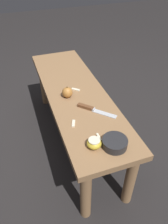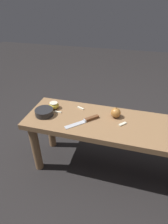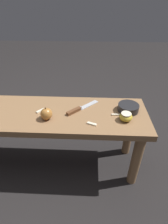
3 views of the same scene
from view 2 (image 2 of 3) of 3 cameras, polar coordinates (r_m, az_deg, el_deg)
ground_plane at (r=1.55m, az=9.50°, el=-17.95°), size 8.00×8.00×0.00m
wooden_bench at (r=1.27m, az=11.17°, el=-6.54°), size 1.32×0.40×0.48m
knife at (r=1.21m, az=1.05°, el=-2.60°), size 0.20×0.20×0.02m
apple_whole at (r=1.25m, az=10.31°, el=-0.23°), size 0.07×0.07×0.08m
apple_cut at (r=1.36m, az=-9.84°, el=2.15°), size 0.08×0.08×0.05m
apple_slice_near_knife at (r=1.31m, az=-8.54°, el=0.00°), size 0.05×0.01×0.01m
apple_slice_center at (r=1.21m, az=12.50°, el=-3.83°), size 0.05×0.06×0.01m
apple_slice_near_bowl at (r=1.34m, az=-1.12°, el=1.30°), size 0.06×0.04×0.01m
bowl at (r=1.29m, az=-12.85°, el=-0.04°), size 0.13×0.13×0.05m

